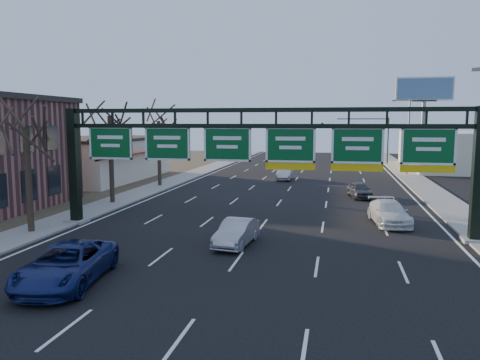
% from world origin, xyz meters
% --- Properties ---
extents(ground, '(160.00, 160.00, 0.00)m').
position_xyz_m(ground, '(0.00, 0.00, 0.00)').
color(ground, black).
rests_on(ground, ground).
extents(sidewalk_left, '(3.00, 120.00, 0.12)m').
position_xyz_m(sidewalk_left, '(-12.80, 20.00, 0.06)').
color(sidewalk_left, gray).
rests_on(sidewalk_left, ground).
extents(sidewalk_right, '(3.00, 120.00, 0.12)m').
position_xyz_m(sidewalk_right, '(12.80, 20.00, 0.06)').
color(sidewalk_right, gray).
rests_on(sidewalk_right, ground).
extents(dirt_strip_left, '(21.00, 120.00, 0.06)m').
position_xyz_m(dirt_strip_left, '(-25.00, 20.00, 0.03)').
color(dirt_strip_left, '#473D2B').
rests_on(dirt_strip_left, ground).
extents(lane_markings, '(21.60, 120.00, 0.01)m').
position_xyz_m(lane_markings, '(0.00, 20.00, 0.01)').
color(lane_markings, white).
rests_on(lane_markings, ground).
extents(sign_gantry, '(24.60, 1.20, 7.20)m').
position_xyz_m(sign_gantry, '(0.16, 8.00, 4.63)').
color(sign_gantry, black).
rests_on(sign_gantry, ground).
extents(cream_strip, '(10.90, 18.40, 4.70)m').
position_xyz_m(cream_strip, '(-21.48, 29.00, 2.36)').
color(cream_strip, beige).
rests_on(cream_strip, ground).
extents(building_right_distant, '(12.00, 20.00, 5.00)m').
position_xyz_m(building_right_distant, '(20.00, 50.00, 2.50)').
color(building_right_distant, beige).
rests_on(building_right_distant, ground).
extents(tree_gantry, '(3.60, 3.60, 8.48)m').
position_xyz_m(tree_gantry, '(-12.80, 5.00, 7.11)').
color(tree_gantry, '#33261C').
rests_on(tree_gantry, sidewalk_left).
extents(tree_mid, '(3.60, 3.60, 9.24)m').
position_xyz_m(tree_mid, '(-12.80, 15.00, 7.85)').
color(tree_mid, '#33261C').
rests_on(tree_mid, sidewalk_left).
extents(tree_far, '(3.60, 3.60, 8.86)m').
position_xyz_m(tree_far, '(-12.80, 25.00, 7.48)').
color(tree_far, '#33261C').
rests_on(tree_far, sidewalk_left).
extents(streetlight_far, '(2.15, 0.22, 9.00)m').
position_xyz_m(streetlight_far, '(12.47, 40.00, 5.08)').
color(streetlight_far, slate).
rests_on(streetlight_far, sidewalk_right).
extents(billboard_right, '(7.00, 0.50, 12.00)m').
position_xyz_m(billboard_right, '(15.00, 44.98, 9.06)').
color(billboard_right, slate).
rests_on(billboard_right, ground).
extents(traffic_signal_mast, '(10.16, 0.54, 7.00)m').
position_xyz_m(traffic_signal_mast, '(5.69, 55.00, 5.50)').
color(traffic_signal_mast, black).
rests_on(traffic_signal_mast, ground).
extents(car_blue_suv, '(3.36, 5.97, 1.58)m').
position_xyz_m(car_blue_suv, '(-5.95, -2.27, 0.79)').
color(car_blue_suv, navy).
rests_on(car_blue_suv, ground).
extents(car_silver_sedan, '(1.83, 4.20, 1.34)m').
position_xyz_m(car_silver_sedan, '(-0.60, 4.79, 0.67)').
color(car_silver_sedan, '#A2A1A6').
rests_on(car_silver_sedan, ground).
extents(car_white_wagon, '(2.64, 5.16, 1.43)m').
position_xyz_m(car_white_wagon, '(7.71, 11.75, 0.72)').
color(car_white_wagon, white).
rests_on(car_white_wagon, ground).
extents(car_grey_far, '(2.30, 4.12, 1.32)m').
position_xyz_m(car_grey_far, '(6.36, 21.90, 0.66)').
color(car_grey_far, '#3F4144').
rests_on(car_grey_far, ground).
extents(car_silver_distant, '(1.60, 4.37, 1.43)m').
position_xyz_m(car_silver_distant, '(-1.24, 32.82, 0.72)').
color(car_silver_distant, '#B4B5B9').
rests_on(car_silver_distant, ground).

